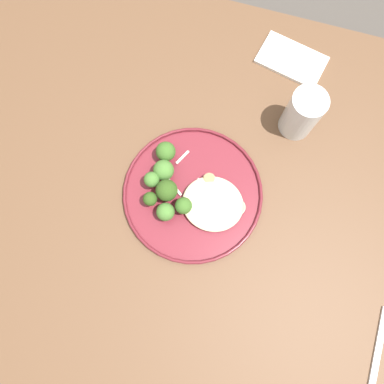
{
  "coord_description": "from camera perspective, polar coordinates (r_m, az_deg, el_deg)",
  "views": [
    {
      "loc": [
        0.0,
        -0.15,
        1.47
      ],
      "look_at": [
        -0.05,
        0.01,
        0.76
      ],
      "focal_mm": 33.27,
      "sensor_mm": 36.0,
      "label": 1
    }
  ],
  "objects": [
    {
      "name": "seared_scallop_half_hidden",
      "position": [
        0.73,
        2.63,
        2.05
      ],
      "size": [
        0.02,
        0.02,
        0.02
      ],
      "color": "#DBB77A",
      "rests_on": "dinner_plate"
    },
    {
      "name": "broccoli_floret_small_sprig",
      "position": [
        0.72,
        -4.71,
        3.52
      ],
      "size": [
        0.04,
        0.04,
        0.05
      ],
      "color": "#89A356",
      "rests_on": "dinner_plate"
    },
    {
      "name": "broccoli_floret_split_head",
      "position": [
        0.73,
        -4.36,
        6.51
      ],
      "size": [
        0.04,
        0.04,
        0.05
      ],
      "color": "#7A994C",
      "rests_on": "dinner_plate"
    },
    {
      "name": "noodle_bed",
      "position": [
        0.72,
        3.26,
        -1.9
      ],
      "size": [
        0.13,
        0.11,
        0.02
      ],
      "color": "beige",
      "rests_on": "dinner_plate"
    },
    {
      "name": "broccoli_floret_near_rim",
      "position": [
        0.71,
        -6.59,
        1.98
      ],
      "size": [
        0.03,
        0.03,
        0.05
      ],
      "color": "#7A994C",
      "rests_on": "dinner_plate"
    },
    {
      "name": "ground",
      "position": [
        1.47,
        1.59,
        -7.78
      ],
      "size": [
        6.0,
        6.0,
        0.0
      ],
      "primitive_type": "plane",
      "color": "#47423D"
    },
    {
      "name": "dinner_plate",
      "position": [
        0.74,
        0.0,
        -0.21
      ],
      "size": [
        0.29,
        0.29,
        0.02
      ],
      "color": "maroon",
      "rests_on": "wooden_dining_table"
    },
    {
      "name": "wooden_dining_table",
      "position": [
        0.82,
        2.83,
        -3.27
      ],
      "size": [
        1.4,
        1.0,
        0.74
      ],
      "color": "brown",
      "rests_on": "ground"
    },
    {
      "name": "seared_scallop_rear_pale",
      "position": [
        0.73,
        5.87,
        -0.06
      ],
      "size": [
        0.02,
        0.02,
        0.01
      ],
      "color": "beige",
      "rests_on": "dinner_plate"
    },
    {
      "name": "dinner_fork",
      "position": [
        0.82,
        27.29,
        -22.85
      ],
      "size": [
        0.02,
        0.19,
        0.0
      ],
      "color": "silver",
      "rests_on": "wooden_dining_table"
    },
    {
      "name": "broccoli_floret_front_edge",
      "position": [
        0.7,
        -4.22,
        0.29
      ],
      "size": [
        0.04,
        0.04,
        0.06
      ],
      "color": "#89A356",
      "rests_on": "dinner_plate"
    },
    {
      "name": "broccoli_floret_right_tilted",
      "position": [
        0.7,
        -4.4,
        -3.16
      ],
      "size": [
        0.04,
        0.04,
        0.05
      ],
      "color": "#7A994C",
      "rests_on": "dinner_plate"
    },
    {
      "name": "water_glass",
      "position": [
        0.78,
        16.95,
        11.68
      ],
      "size": [
        0.07,
        0.07,
        0.12
      ],
      "color": "silver",
      "rests_on": "wooden_dining_table"
    },
    {
      "name": "seared_scallop_right_edge",
      "position": [
        0.72,
        0.04,
        -2.1
      ],
      "size": [
        0.03,
        0.03,
        0.01
      ],
      "color": "#E5C689",
      "rests_on": "dinner_plate"
    },
    {
      "name": "onion_sliver_curled_piece",
      "position": [
        0.75,
        -1.65,
        5.61
      ],
      "size": [
        0.02,
        0.04,
        0.0
      ],
      "primitive_type": "cube",
      "rotation": [
        0.0,
        0.0,
        4.24
      ],
      "color": "silver",
      "rests_on": "dinner_plate"
    },
    {
      "name": "onion_sliver_short_strip",
      "position": [
        0.74,
        -3.2,
        1.16
      ],
      "size": [
        0.05,
        0.04,
        0.0
      ],
      "primitive_type": "cube",
      "rotation": [
        0.0,
        0.0,
        5.67
      ],
      "color": "silver",
      "rests_on": "dinner_plate"
    },
    {
      "name": "folded_napkin",
      "position": [
        0.9,
        15.58,
        19.76
      ],
      "size": [
        0.17,
        0.12,
        0.01
      ],
      "primitive_type": "cube",
      "rotation": [
        0.0,
        0.0,
        -0.21
      ],
      "color": "white",
      "rests_on": "wooden_dining_table"
    },
    {
      "name": "broccoli_floret_left_leaning",
      "position": [
        0.71,
        -6.82,
        -1.13
      ],
      "size": [
        0.03,
        0.03,
        0.05
      ],
      "color": "#89A356",
      "rests_on": "dinner_plate"
    },
    {
      "name": "broccoli_floret_rear_charred",
      "position": [
        0.7,
        -1.5,
        -2.19
      ],
      "size": [
        0.03,
        0.03,
        0.05
      ],
      "color": "#7A994C",
      "rests_on": "dinner_plate"
    },
    {
      "name": "seared_scallop_on_noodles",
      "position": [
        0.72,
        3.35,
        -2.4
      ],
      "size": [
        0.03,
        0.03,
        0.01
      ],
      "color": "beige",
      "rests_on": "dinner_plate"
    },
    {
      "name": "onion_sliver_long_sliver",
      "position": [
        0.73,
        -0.15,
        0.54
      ],
      "size": [
        0.02,
        0.05,
        0.0
      ],
      "primitive_type": "cube",
      "rotation": [
        0.0,
        0.0,
        4.39
      ],
      "color": "silver",
      "rests_on": "dinner_plate"
    },
    {
      "name": "seared_scallop_tilted_round",
      "position": [
        0.73,
        7.09,
        -2.43
      ],
      "size": [
        0.03,
        0.03,
        0.01
      ],
      "color": "beige",
      "rests_on": "dinner_plate"
    }
  ]
}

